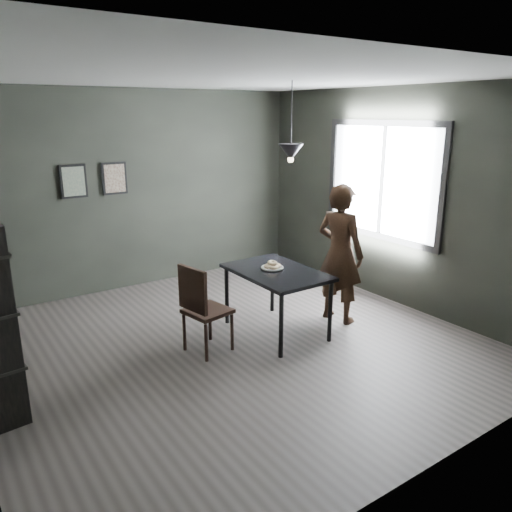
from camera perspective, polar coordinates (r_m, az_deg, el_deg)
ground at (r=5.62m, az=-2.70°, el=-10.04°), size 5.00×5.00×0.00m
back_wall at (r=7.37m, az=-13.25°, el=7.31°), size 5.00×0.10×2.80m
ceiling at (r=5.05m, az=-3.14°, el=19.80°), size 5.00×5.00×0.02m
window_assembly at (r=6.86m, az=14.20°, el=8.32°), size 0.04×1.96×1.56m
cafe_table at (r=5.67m, az=2.37°, el=-2.42°), size 0.80×1.20×0.75m
white_plate at (r=5.71m, az=1.87°, el=-1.40°), size 0.23×0.23×0.01m
donut_pile at (r=5.70m, az=1.87°, el=-1.07°), size 0.20×0.20×0.09m
woman at (r=6.05m, az=9.57°, el=0.25°), size 0.54×0.69×1.69m
wood_chair at (r=5.24m, az=-6.31°, el=-5.50°), size 0.49×0.49×0.97m
pendant_lamp at (r=5.63m, az=4.00°, el=11.77°), size 0.28×0.28×0.86m
framed_print_left at (r=7.04m, az=-20.13°, el=8.02°), size 0.34×0.04×0.44m
framed_print_right at (r=7.19m, az=-15.87°, el=8.54°), size 0.34×0.04×0.44m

